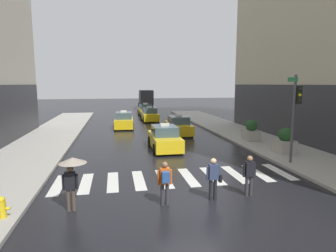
% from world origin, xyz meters
% --- Properties ---
extents(ground_plane, '(160.00, 160.00, 0.00)m').
position_xyz_m(ground_plane, '(0.00, 0.00, 0.00)').
color(ground_plane, black).
extents(crosswalk_markings, '(11.30, 2.80, 0.01)m').
position_xyz_m(crosswalk_markings, '(0.00, 3.00, 0.00)').
color(crosswalk_markings, silver).
rests_on(crosswalk_markings, ground).
extents(traffic_light_pole, '(0.44, 0.84, 4.80)m').
position_xyz_m(traffic_light_pole, '(6.79, 4.00, 3.26)').
color(traffic_light_pole, '#47474C').
rests_on(traffic_light_pole, curb_right).
extents(taxi_lead, '(1.94, 4.55, 1.80)m').
position_xyz_m(taxi_lead, '(0.50, 9.24, 0.72)').
color(taxi_lead, yellow).
rests_on(taxi_lead, ground).
extents(taxi_second, '(1.95, 4.55, 1.80)m').
position_xyz_m(taxi_second, '(2.73, 14.87, 0.72)').
color(taxi_second, yellow).
rests_on(taxi_second, ground).
extents(taxi_third, '(2.08, 4.61, 1.80)m').
position_xyz_m(taxi_third, '(-1.94, 19.49, 0.72)').
color(taxi_third, yellow).
rests_on(taxi_third, ground).
extents(taxi_fourth, '(1.94, 4.55, 1.80)m').
position_xyz_m(taxi_fourth, '(1.34, 24.70, 0.72)').
color(taxi_fourth, yellow).
rests_on(taxi_fourth, ground).
extents(taxi_fifth, '(1.96, 4.55, 1.80)m').
position_xyz_m(taxi_fifth, '(1.47, 30.85, 0.72)').
color(taxi_fifth, gold).
rests_on(taxi_fifth, ground).
extents(box_truck, '(2.39, 7.58, 3.35)m').
position_xyz_m(box_truck, '(2.79, 42.61, 1.85)').
color(box_truck, '#2D2D2D').
rests_on(box_truck, ground).
extents(pedestrian_with_umbrella, '(0.96, 0.96, 1.94)m').
position_xyz_m(pedestrian_with_umbrella, '(-4.36, 0.13, 1.52)').
color(pedestrian_with_umbrella, '#473D33').
rests_on(pedestrian_with_umbrella, ground).
extents(pedestrian_with_backpack, '(0.55, 0.43, 1.65)m').
position_xyz_m(pedestrian_with_backpack, '(-1.08, -0.01, 0.97)').
color(pedestrian_with_backpack, '#333338').
rests_on(pedestrian_with_backpack, ground).
extents(pedestrian_with_handbag, '(0.61, 0.24, 1.65)m').
position_xyz_m(pedestrian_with_handbag, '(0.85, 0.17, 0.93)').
color(pedestrian_with_handbag, black).
rests_on(pedestrian_with_handbag, ground).
extents(pedestrian_plain_coat, '(0.55, 0.24, 1.65)m').
position_xyz_m(pedestrian_plain_coat, '(2.39, 0.30, 0.94)').
color(pedestrian_plain_coat, '#333338').
rests_on(pedestrian_plain_coat, ground).
extents(fire_hydrant, '(0.48, 0.24, 0.72)m').
position_xyz_m(fire_hydrant, '(-6.50, -0.34, 0.51)').
color(fire_hydrant, gold).
rests_on(fire_hydrant, curb_left).
extents(planter_near_corner, '(1.10, 1.10, 1.60)m').
position_xyz_m(planter_near_corner, '(7.68, 6.14, 0.87)').
color(planter_near_corner, '#A8A399').
rests_on(planter_near_corner, curb_right).
extents(planter_mid_block, '(1.10, 1.10, 1.60)m').
position_xyz_m(planter_mid_block, '(7.46, 10.28, 0.87)').
color(planter_mid_block, '#A8A399').
rests_on(planter_mid_block, curb_right).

